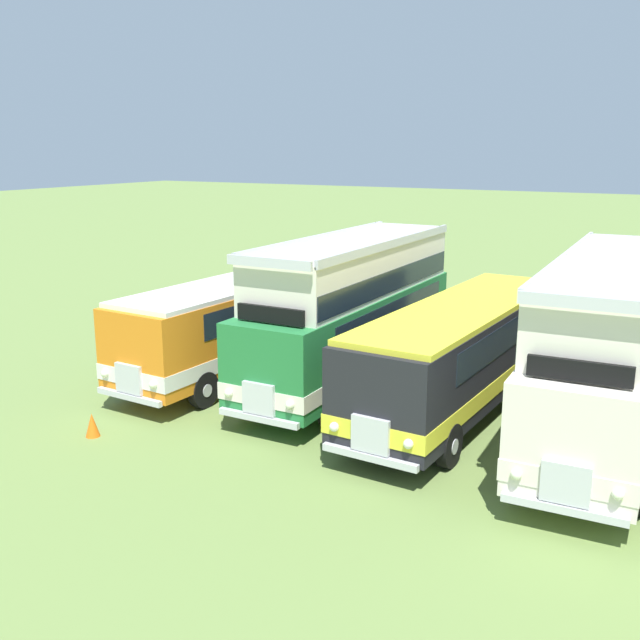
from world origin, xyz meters
The scene contains 6 objects.
ground_plane centered at (0.00, 0.00, 0.00)m, with size 200.00×200.00×0.00m, color olive.
bus_first_in_row centered at (-10.98, -0.24, 1.75)m, with size 3.03×9.79×2.99m.
bus_second_in_row centered at (-7.32, 0.43, 2.36)m, with size 2.62×10.15×4.52m.
bus_third_in_row centered at (-3.66, -0.12, 1.76)m, with size 3.08×10.84×2.99m.
bus_fourth_in_row centered at (0.00, -0.03, 2.36)m, with size 2.93×11.58×4.52m.
cone_near_end centered at (-11.15, -6.52, 0.30)m, with size 0.36×0.36×0.61m, color orange.
Camera 1 is at (2.22, -18.87, 7.17)m, focal length 41.07 mm.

